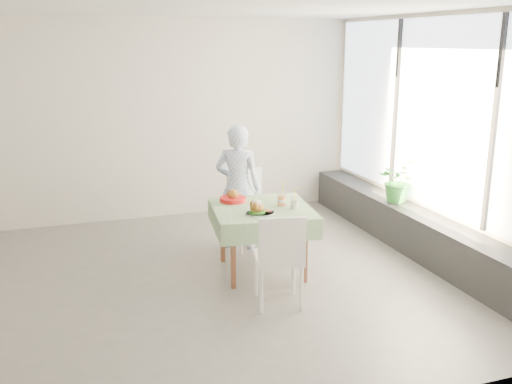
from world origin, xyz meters
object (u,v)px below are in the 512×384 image
object	(u,v)px
main_dish	(259,209)
juice_cup_orange	(282,200)
chair_near	(278,276)
chair_far	(250,224)
diner	(238,187)
potted_plant	(397,180)
cafe_table	(262,232)

from	to	relation	value
main_dish	juice_cup_orange	distance (m)	0.41
chair_near	chair_far	bearing A→B (deg)	81.60
diner	potted_plant	world-z (taller)	diner
cafe_table	main_dish	bearing A→B (deg)	-116.78
potted_plant	diner	bearing A→B (deg)	170.07
chair_near	diner	bearing A→B (deg)	86.46
diner	main_dish	xyz separation A→B (m)	(-0.11, -1.07, 0.03)
chair_far	potted_plant	distance (m)	1.94
chair_near	juice_cup_orange	size ratio (longest dim) A/B	3.20
chair_far	main_dish	distance (m)	1.17
chair_far	chair_near	bearing A→B (deg)	-98.40
chair_far	chair_near	xyz separation A→B (m)	(-0.24, -1.61, -0.01)
main_dish	potted_plant	distance (m)	2.22
diner	chair_far	bearing A→B (deg)	-165.85
cafe_table	diner	xyz separation A→B (m)	(-0.01, 0.83, 0.31)
cafe_table	diner	bearing A→B (deg)	91.03
juice_cup_orange	diner	bearing A→B (deg)	105.70
chair_far	main_dish	size ratio (longest dim) A/B	3.08
diner	potted_plant	bearing A→B (deg)	-159.74
cafe_table	diner	distance (m)	0.88
diner	juice_cup_orange	bearing A→B (deg)	135.88
diner	main_dish	size ratio (longest dim) A/B	4.95
chair_near	juice_cup_orange	xyz separation A→B (m)	(0.34, 0.81, 0.52)
chair_near	potted_plant	world-z (taller)	potted_plant
potted_plant	juice_cup_orange	bearing A→B (deg)	-164.24
chair_far	juice_cup_orange	distance (m)	0.96
diner	juice_cup_orange	xyz separation A→B (m)	(0.24, -0.84, 0.04)
potted_plant	cafe_table	bearing A→B (deg)	-166.33
potted_plant	main_dish	bearing A→B (deg)	-161.09
cafe_table	potted_plant	bearing A→B (deg)	13.67
cafe_table	chair_far	bearing A→B (deg)	81.32
diner	potted_plant	size ratio (longest dim) A/B	2.76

